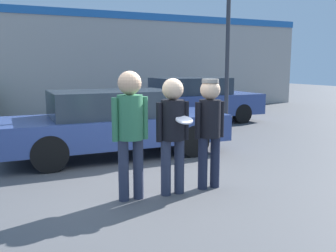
% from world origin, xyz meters
% --- Properties ---
extents(ground_plane, '(56.00, 56.00, 0.00)m').
position_xyz_m(ground_plane, '(0.00, 0.00, 0.00)').
color(ground_plane, '#4C4C4F').
extents(storefront_building, '(24.00, 0.22, 4.18)m').
position_xyz_m(storefront_building, '(0.00, 10.46, 2.12)').
color(storefront_building, '#B2A89E').
rests_on(storefront_building, ground).
extents(person_left, '(0.53, 0.36, 1.84)m').
position_xyz_m(person_left, '(-0.37, -0.27, 1.12)').
color(person_left, '#2D3347').
rests_on(person_left, ground).
extents(person_middle_with_frisbee, '(0.52, 0.54, 1.73)m').
position_xyz_m(person_middle_with_frisbee, '(0.27, -0.31, 1.04)').
color(person_middle_with_frisbee, '#2D3347').
rests_on(person_middle_with_frisbee, ground).
extents(person_right, '(0.50, 0.33, 1.71)m').
position_xyz_m(person_right, '(0.91, -0.28, 1.03)').
color(person_right, '#1E2338').
rests_on(person_right, ground).
extents(parked_car_near, '(4.73, 1.80, 1.40)m').
position_xyz_m(parked_car_near, '(0.17, 2.46, 0.72)').
color(parked_car_near, '#334784').
rests_on(parked_car_near, ground).
extents(parked_car_far, '(4.68, 1.90, 1.52)m').
position_xyz_m(parked_car_far, '(3.91, 6.05, 0.77)').
color(parked_car_far, '#334784').
rests_on(parked_car_far, ground).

